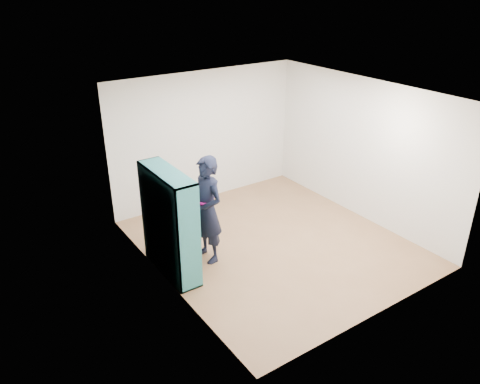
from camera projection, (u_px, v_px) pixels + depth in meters
floor at (274, 243)px, 8.06m from camera, size 4.50×4.50×0.00m
ceiling at (279, 93)px, 6.96m from camera, size 4.50×4.50×0.00m
wall_left at (163, 205)px, 6.49m from camera, size 0.02×4.50×2.60m
wall_right at (363, 150)px, 8.53m from camera, size 0.02×4.50×2.60m
wall_back at (206, 137)px, 9.20m from camera, size 4.00×0.02×2.60m
wall_front at (388, 232)px, 5.83m from camera, size 4.00×0.02×2.60m
bookshelf at (168, 226)px, 6.97m from camera, size 0.37×1.25×1.67m
person at (207, 210)px, 7.28m from camera, size 0.48×0.68×1.75m
smartphone at (196, 204)px, 7.20m from camera, size 0.02×0.10×0.13m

